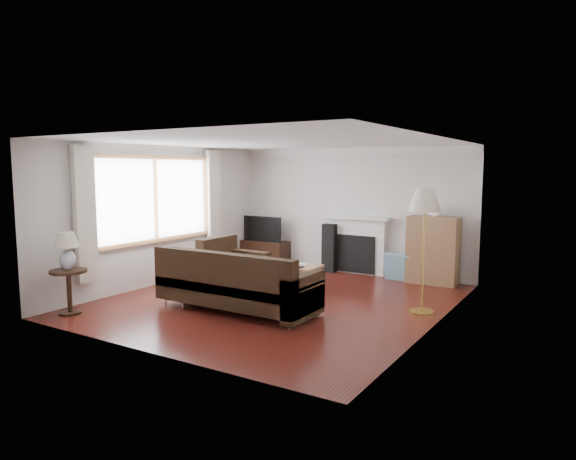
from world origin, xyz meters
The scene contains 17 objects.
room centered at (0.00, 0.00, 1.25)m, with size 5.10×5.60×2.54m.
window centered at (-2.45, -0.20, 1.55)m, with size 0.12×2.74×1.54m, color brown.
curtain_near centered at (-2.40, -1.72, 1.40)m, with size 0.10×0.35×2.10m, color silver.
curtain_far centered at (-2.40, 1.32, 1.40)m, with size 0.10×0.35×2.10m, color silver.
fireplace centered at (0.15, 2.64, 0.57)m, with size 1.40×0.26×1.15m, color white.
tv_stand centered at (-1.93, 2.49, 0.26)m, with size 1.03×0.46×0.52m, color black.
television centered at (-1.93, 2.49, 0.79)m, with size 0.95×0.12×0.55m, color black.
speaker_left centered at (-0.36, 2.55, 0.49)m, with size 0.27×0.33×0.98m, color black.
speaker_right centered at (1.46, 2.54, 0.43)m, with size 0.24×0.29×0.86m, color black.
bookshelf centered at (1.74, 2.51, 0.62)m, with size 0.90×0.43×1.23m, color #89613F.
globe_lamp centered at (1.74, 2.51, 1.36)m, with size 0.26×0.26×0.26m, color white.
sectional_sofa centered at (-0.20, -0.80, 0.43)m, with size 2.64×1.93×0.85m, color black.
coffee_table centered at (-0.27, 0.70, 0.22)m, with size 1.15×0.63×0.45m, color #9A6B49.
footstool centered at (-1.63, 0.00, 0.19)m, with size 0.46×0.46×0.39m, color black.
floor_lamp centered at (2.17, 0.48, 0.91)m, with size 0.47×0.47×1.81m, color #AE8D3C.
side_table centered at (-2.15, -2.23, 0.32)m, with size 0.52×0.52×0.64m, color black.
table_lamp centered at (-2.15, -2.23, 0.91)m, with size 0.33×0.33×0.54m, color silver.
Camera 1 is at (4.33, -6.72, 2.09)m, focal length 32.00 mm.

